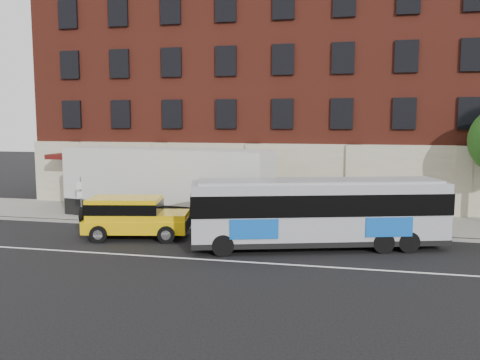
% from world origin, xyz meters
% --- Properties ---
extents(ground, '(120.00, 120.00, 0.00)m').
position_xyz_m(ground, '(0.00, 0.00, 0.00)').
color(ground, black).
rests_on(ground, ground).
extents(sidewalk, '(60.00, 6.00, 0.15)m').
position_xyz_m(sidewalk, '(0.00, 9.00, 0.07)').
color(sidewalk, gray).
rests_on(sidewalk, ground).
extents(kerb, '(60.00, 0.25, 0.15)m').
position_xyz_m(kerb, '(0.00, 6.00, 0.07)').
color(kerb, gray).
rests_on(kerb, ground).
extents(lane_line, '(60.00, 0.12, 0.01)m').
position_xyz_m(lane_line, '(0.00, 0.50, 0.01)').
color(lane_line, silver).
rests_on(lane_line, ground).
extents(building, '(30.00, 12.10, 15.00)m').
position_xyz_m(building, '(-0.01, 16.92, 7.58)').
color(building, maroon).
rests_on(building, sidewalk).
extents(sign_pole, '(0.30, 0.20, 2.50)m').
position_xyz_m(sign_pole, '(-8.50, 6.15, 1.45)').
color(sign_pole, slate).
rests_on(sign_pole, ground).
extents(city_bus, '(11.26, 5.41, 3.03)m').
position_xyz_m(city_bus, '(4.52, 3.34, 1.67)').
color(city_bus, '#9A9CA4').
rests_on(city_bus, ground).
extents(yellow_suv, '(5.25, 2.96, 1.95)m').
position_xyz_m(yellow_suv, '(-4.23, 3.35, 1.12)').
color(yellow_suv, yellow).
rests_on(yellow_suv, ground).
extents(shipping_container, '(12.29, 4.50, 4.02)m').
position_xyz_m(shipping_container, '(-4.16, 7.60, 1.99)').
color(shipping_container, black).
rests_on(shipping_container, ground).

